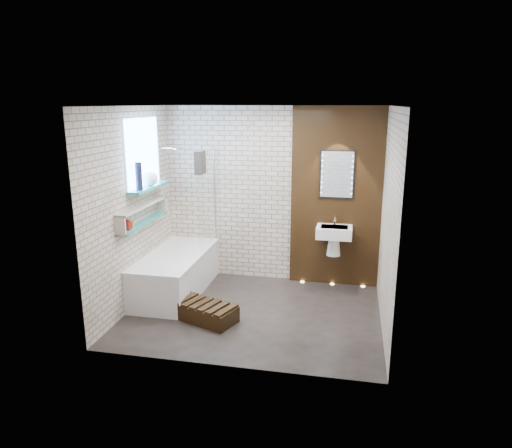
% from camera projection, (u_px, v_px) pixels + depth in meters
% --- Properties ---
extents(ground, '(3.20, 3.20, 0.00)m').
position_uv_depth(ground, '(254.00, 313.00, 6.09)').
color(ground, black).
rests_on(ground, ground).
extents(room_shell, '(3.24, 3.20, 2.60)m').
position_uv_depth(room_shell, '(254.00, 215.00, 5.76)').
color(room_shell, '#B6A690').
rests_on(room_shell, ground).
extents(walnut_panel, '(1.30, 0.06, 2.60)m').
position_uv_depth(walnut_panel, '(336.00, 198.00, 6.78)').
color(walnut_panel, black).
rests_on(walnut_panel, ground).
extents(clerestory_window, '(0.18, 1.00, 0.94)m').
position_uv_depth(clerestory_window, '(143.00, 160.00, 6.25)').
color(clerestory_window, '#7FADE0').
rests_on(clerestory_window, room_shell).
extents(display_niche, '(0.14, 1.30, 0.26)m').
position_uv_depth(display_niche, '(143.00, 215.00, 6.23)').
color(display_niche, teal).
rests_on(display_niche, room_shell).
extents(bathtub, '(0.79, 1.74, 0.70)m').
position_uv_depth(bathtub, '(176.00, 273.00, 6.68)').
color(bathtub, white).
rests_on(bathtub, ground).
extents(bath_screen, '(0.01, 0.78, 1.40)m').
position_uv_depth(bath_screen, '(207.00, 200.00, 6.78)').
color(bath_screen, white).
rests_on(bath_screen, bathtub).
extents(towel, '(0.09, 0.24, 0.31)m').
position_uv_depth(towel, '(200.00, 162.00, 6.38)').
color(towel, '#282220').
rests_on(towel, bath_screen).
extents(shower_head, '(0.18, 0.18, 0.02)m').
position_uv_depth(shower_head, '(178.00, 148.00, 6.74)').
color(shower_head, silver).
rests_on(shower_head, room_shell).
extents(washbasin, '(0.50, 0.36, 0.58)m').
position_uv_depth(washbasin, '(334.00, 236.00, 6.72)').
color(washbasin, white).
rests_on(washbasin, walnut_panel).
extents(led_mirror, '(0.50, 0.02, 0.70)m').
position_uv_depth(led_mirror, '(337.00, 174.00, 6.66)').
color(led_mirror, black).
rests_on(led_mirror, walnut_panel).
extents(walnut_step, '(0.97, 0.69, 0.20)m').
position_uv_depth(walnut_step, '(202.00, 312.00, 5.90)').
color(walnut_step, black).
rests_on(walnut_step, ground).
extents(niche_bottles, '(0.06, 0.15, 0.14)m').
position_uv_depth(niche_bottles, '(129.00, 225.00, 5.85)').
color(niche_bottles, '#B3611B').
rests_on(niche_bottles, display_niche).
extents(sill_vases, '(0.19, 0.48, 0.36)m').
position_uv_depth(sill_vases, '(147.00, 178.00, 6.24)').
color(sill_vases, white).
rests_on(sill_vases, clerestory_window).
extents(floor_uplights, '(0.96, 0.06, 0.01)m').
position_uv_depth(floor_uplights, '(332.00, 284.00, 7.04)').
color(floor_uplights, '#FFD899').
rests_on(floor_uplights, ground).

